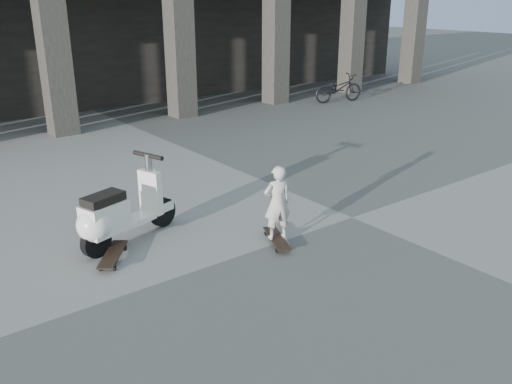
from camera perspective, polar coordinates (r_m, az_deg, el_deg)
ground at (r=8.98m, az=10.09°, el=-2.67°), size 90.00×90.00×0.00m
colonnade at (r=20.26m, az=-20.65°, el=17.76°), size 28.00×8.82×6.00m
longboard at (r=7.94m, az=2.20°, el=-4.94°), size 0.52×0.86×0.09m
skateboard_spare at (r=7.69m, az=-14.84°, el=-6.42°), size 0.70×0.81×0.10m
child at (r=7.72m, az=2.26°, el=-1.13°), size 0.46×0.37×1.09m
scooter at (r=7.88m, az=-14.75°, el=-2.47°), size 1.72×0.85×1.24m
bicycle at (r=18.71m, az=8.67°, el=10.75°), size 1.86×0.99×0.93m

